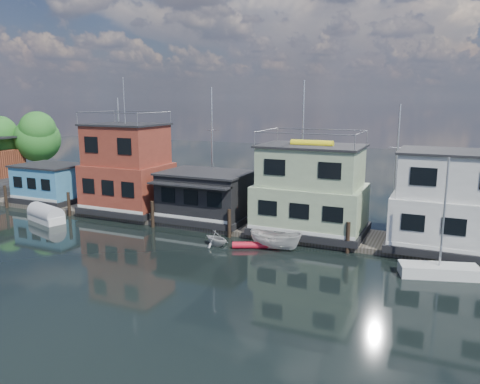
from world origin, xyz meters
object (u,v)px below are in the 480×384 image
at_px(houseboat_blue, 50,183).
at_px(day_sailer, 439,270).
at_px(tarp_runabout, 46,215).
at_px(houseboat_dark, 206,196).
at_px(red_kayak, 256,245).
at_px(houseboat_red, 127,170).
at_px(houseboat_green, 310,191).
at_px(houseboat_white, 455,203).
at_px(dinghy_white, 216,238).
at_px(motorboat, 276,240).

bearing_deg(houseboat_blue, day_sailer, -7.75).
bearing_deg(tarp_runabout, houseboat_blue, 149.56).
relative_size(houseboat_dark, red_kayak, 2.23).
bearing_deg(houseboat_red, houseboat_green, 0.00).
height_order(houseboat_dark, houseboat_green, houseboat_green).
height_order(houseboat_red, houseboat_white, houseboat_red).
height_order(houseboat_blue, houseboat_green, houseboat_green).
relative_size(tarp_runabout, dinghy_white, 1.96).
xyz_separation_m(tarp_runabout, motorboat, (20.72, 0.82, 0.15)).
relative_size(houseboat_blue, day_sailer, 0.89).
bearing_deg(red_kayak, dinghy_white, 166.60).
distance_m(houseboat_red, houseboat_white, 27.01).
height_order(day_sailer, motorboat, day_sailer).
relative_size(houseboat_dark, dinghy_white, 3.44).
xyz_separation_m(houseboat_green, dinghy_white, (-5.48, -5.04, -2.98)).
distance_m(houseboat_blue, motorboat, 25.67).
relative_size(houseboat_dark, tarp_runabout, 1.76).
bearing_deg(tarp_runabout, houseboat_white, 26.65).
distance_m(tarp_runabout, red_kayak, 19.32).
bearing_deg(houseboat_white, houseboat_dark, -179.94).
xyz_separation_m(houseboat_red, houseboat_green, (17.00, 0.00, -0.55)).
xyz_separation_m(houseboat_blue, houseboat_dark, (17.50, -0.02, 0.21)).
height_order(houseboat_dark, tarp_runabout, houseboat_dark).
bearing_deg(day_sailer, dinghy_white, 164.32).
height_order(houseboat_white, dinghy_white, houseboat_white).
bearing_deg(dinghy_white, houseboat_red, 85.75).
bearing_deg(houseboat_red, motorboat, -15.08).
height_order(houseboat_red, houseboat_dark, houseboat_red).
relative_size(houseboat_dark, day_sailer, 1.03).
height_order(houseboat_white, day_sailer, day_sailer).
relative_size(houseboat_green, day_sailer, 1.17).
height_order(houseboat_dark, dinghy_white, houseboat_dark).
xyz_separation_m(houseboat_white, motorboat, (-11.23, -4.25, -2.80)).
xyz_separation_m(houseboat_blue, dinghy_white, (21.02, -5.04, -1.64)).
relative_size(houseboat_white, motorboat, 2.19).
xyz_separation_m(houseboat_dark, dinghy_white, (3.52, -5.02, -1.85)).
xyz_separation_m(day_sailer, motorboat, (-10.60, 0.63, 0.32)).
distance_m(houseboat_green, red_kayak, 6.16).
height_order(houseboat_blue, houseboat_red, houseboat_red).
xyz_separation_m(houseboat_dark, tarp_runabout, (-12.94, -5.05, -1.82)).
bearing_deg(tarp_runabout, houseboat_red, 63.37).
relative_size(houseboat_blue, houseboat_red, 0.54).
xyz_separation_m(houseboat_green, tarp_runabout, (-21.94, -5.07, -2.95)).
bearing_deg(day_sailer, houseboat_green, 136.22).
distance_m(tarp_runabout, motorboat, 20.73).
bearing_deg(motorboat, houseboat_blue, 81.49).
height_order(houseboat_white, motorboat, houseboat_white).
xyz_separation_m(houseboat_red, red_kayak, (14.36, -4.48, -3.86)).
xyz_separation_m(motorboat, dinghy_white, (-4.25, -0.79, -0.17)).
bearing_deg(houseboat_white, houseboat_green, 180.00).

